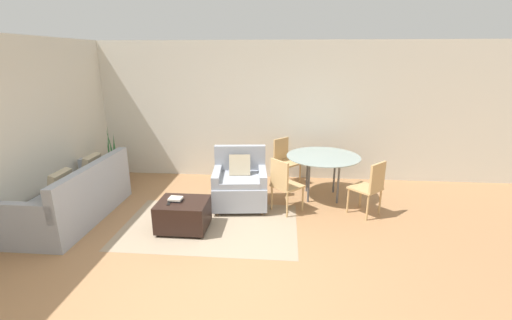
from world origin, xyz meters
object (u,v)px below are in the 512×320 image
Objects in this scene: tv_remote_primary at (169,203)px; potted_plant at (116,171)px; book_stack at (176,199)px; dining_table at (323,160)px; armchair at (240,185)px; dining_chair_far_left at (284,158)px; ottoman at (183,214)px; couch at (76,200)px; dining_chair_near_left at (284,182)px; dining_chair_near_right at (371,185)px.

tv_remote_primary is 2.53m from potted_plant.
dining_table is (2.24, 1.38, 0.24)m from book_stack.
armchair reaches higher than dining_chair_far_left.
ottoman is at bearing -42.78° from potted_plant.
potted_plant is (-1.90, 1.76, 0.01)m from ottoman.
couch is at bearing -84.90° from potted_plant.
ottoman is 0.28m from tv_remote_primary.
armchair is at bearing 51.95° from ottoman.
book_stack reaches higher than tv_remote_primary.
dining_chair_near_left is (1.56, 0.70, 0.05)m from book_stack.
ottoman is at bearing -5.98° from book_stack.
potted_plant is at bearing 137.22° from ottoman.
dining_chair_far_left is at bearing 54.96° from ottoman.
book_stack is at bearing 174.02° from ottoman.
dining_table is 0.98m from dining_chair_far_left.
dining_table is at bearing 16.94° from couch.
tv_remote_primary is at bearing -127.08° from dining_chair_far_left.
couch is 2.27× the size of dining_chair_near_right.
couch is 2.27× the size of dining_chair_far_left.
dining_table is at bearing 135.00° from dining_chair_near_right.
dining_table is 1.43× the size of dining_chair_near_right.
armchair is 2.11m from dining_chair_near_right.
dining_chair_near_right is at bearing -45.00° from dining_table.
dining_chair_near_left reaches higher than dining_table.
dining_chair_near_right reaches higher than dining_table.
dining_chair_near_left is 1.36m from dining_chair_near_right.
tv_remote_primary is at bearing -10.17° from couch.
book_stack is (-0.82, -0.91, 0.09)m from armchair.
couch is at bearing -149.86° from dining_chair_far_left.
armchair is 1.53m from dining_table.
potted_plant is (-1.73, 1.84, -0.20)m from tv_remote_primary.
armchair is 1.08× the size of dining_chair_near_left.
ottoman is at bearing 24.68° from tv_remote_primary.
potted_plant reaches higher than armchair.
armchair reaches higher than dining_chair_near_left.
book_stack is 2.52m from potted_plant.
dining_chair_near_left reaches higher than book_stack.
book_stack is 3.00m from dining_chair_near_right.
couch is 3.26m from dining_chair_near_left.
couch is at bearing -163.06° from dining_table.
armchair is 1.08× the size of dining_chair_far_left.
dining_chair_near_right is at bearing 13.51° from book_stack.
dining_chair_far_left is at bearing 5.35° from potted_plant.
dining_chair_far_left is at bearing 57.51° from armchair.
potted_plant is at bearing 133.24° from tv_remote_primary.
potted_plant reaches higher than dining_table.
tv_remote_primary is 3.09m from dining_chair_near_right.
armchair is 1.17m from ottoman.
ottoman is 2.59m from potted_plant.
dining_chair_near_right is (0.68, -0.68, -0.19)m from dining_table.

